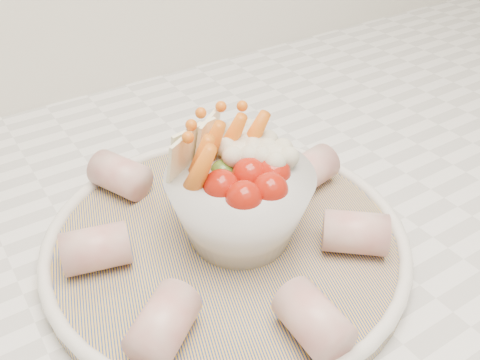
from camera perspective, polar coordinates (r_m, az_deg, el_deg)
serving_platter at (r=0.48m, az=-1.48°, el=-6.44°), size 0.40×0.40×0.02m
veggie_bowl at (r=0.46m, az=0.00°, el=-1.49°), size 0.13×0.13×0.11m
cured_meat_rolls at (r=0.47m, az=-1.66°, el=-4.46°), size 0.28×0.30×0.04m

